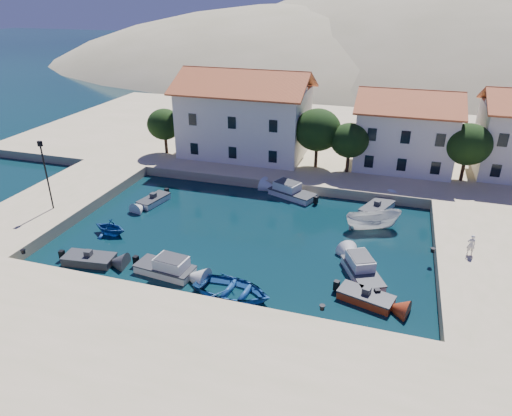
% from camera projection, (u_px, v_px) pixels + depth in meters
% --- Properties ---
extents(ground, '(400.00, 400.00, 0.00)m').
position_uv_depth(ground, '(197.00, 306.00, 29.71)').
color(ground, black).
rests_on(ground, ground).
extents(quay_south, '(52.00, 12.00, 1.00)m').
position_uv_depth(quay_south, '(151.00, 366.00, 24.32)').
color(quay_south, tan).
rests_on(quay_south, ground).
extents(quay_west, '(8.00, 20.00, 1.00)m').
position_uv_depth(quay_west, '(56.00, 202.00, 43.21)').
color(quay_west, tan).
rests_on(quay_west, ground).
extents(quay_north, '(80.00, 36.00, 1.00)m').
position_uv_depth(quay_north, '(325.00, 139.00, 61.72)').
color(quay_north, tan).
rests_on(quay_north, ground).
extents(hills, '(254.00, 176.00, 99.00)m').
position_uv_depth(hills, '(426.00, 141.00, 140.83)').
color(hills, gray).
rests_on(hills, ground).
extents(building_left, '(14.70, 9.45, 9.70)m').
position_uv_depth(building_left, '(245.00, 112.00, 52.91)').
color(building_left, silver).
rests_on(building_left, quay_north).
extents(building_mid, '(10.50, 8.40, 8.30)m').
position_uv_depth(building_mid, '(406.00, 128.00, 49.26)').
color(building_mid, silver).
rests_on(building_mid, quay_north).
extents(trees, '(37.30, 5.30, 6.45)m').
position_uv_depth(trees, '(331.00, 134.00, 48.37)').
color(trees, '#382314').
rests_on(trees, quay_north).
extents(lamppost, '(0.35, 0.25, 6.22)m').
position_uv_depth(lamppost, '(45.00, 169.00, 39.25)').
color(lamppost, black).
rests_on(lamppost, quay_west).
extents(bollards, '(29.36, 9.56, 0.30)m').
position_uv_depth(bollards, '(256.00, 268.00, 31.80)').
color(bollards, black).
rests_on(bollards, ground).
extents(motorboat_grey_sw, '(3.99, 2.13, 1.25)m').
position_uv_depth(motorboat_grey_sw, '(89.00, 259.00, 34.38)').
color(motorboat_grey_sw, '#313236').
rests_on(motorboat_grey_sw, ground).
extents(cabin_cruiser_south, '(4.54, 2.32, 1.60)m').
position_uv_depth(cabin_cruiser_south, '(165.00, 267.00, 33.04)').
color(cabin_cruiser_south, silver).
rests_on(cabin_cruiser_south, ground).
extents(rowboat_south, '(5.81, 4.44, 1.12)m').
position_uv_depth(rowboat_south, '(233.00, 295.00, 30.83)').
color(rowboat_south, navy).
rests_on(rowboat_south, ground).
extents(motorboat_red_se, '(3.90, 2.52, 1.25)m').
position_uv_depth(motorboat_red_se, '(366.00, 297.00, 30.10)').
color(motorboat_red_se, maroon).
rests_on(motorboat_red_se, ground).
extents(cabin_cruiser_east, '(3.58, 4.78, 1.60)m').
position_uv_depth(cabin_cruiser_east, '(363.00, 272.00, 32.55)').
color(cabin_cruiser_east, silver).
rests_on(cabin_cruiser_east, ground).
extents(boat_east, '(5.15, 3.55, 1.86)m').
position_uv_depth(boat_east, '(372.00, 229.00, 39.40)').
color(boat_east, silver).
rests_on(boat_east, ground).
extents(motorboat_white_ne, '(3.25, 4.40, 1.25)m').
position_uv_depth(motorboat_white_ne, '(377.00, 208.00, 42.46)').
color(motorboat_white_ne, silver).
rests_on(motorboat_white_ne, ground).
extents(rowboat_west, '(3.29, 2.93, 1.58)m').
position_uv_depth(rowboat_west, '(111.00, 234.00, 38.62)').
color(rowboat_west, navy).
rests_on(rowboat_west, ground).
extents(motorboat_white_west, '(2.18, 3.63, 1.25)m').
position_uv_depth(motorboat_white_west, '(154.00, 200.00, 44.08)').
color(motorboat_white_west, silver).
rests_on(motorboat_white_west, ground).
extents(cabin_cruiser_north, '(5.12, 3.64, 1.60)m').
position_uv_depth(cabin_cruiser_north, '(292.00, 192.00, 45.35)').
color(cabin_cruiser_north, silver).
rests_on(cabin_cruiser_north, ground).
extents(pedestrian, '(0.63, 0.45, 1.61)m').
position_uv_depth(pedestrian, '(471.00, 245.00, 33.37)').
color(pedestrian, silver).
rests_on(pedestrian, quay_east).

